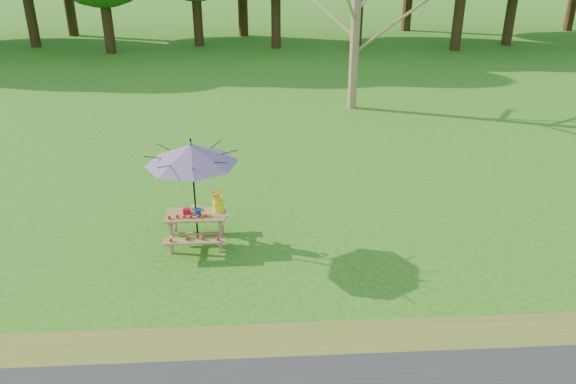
{
  "coord_description": "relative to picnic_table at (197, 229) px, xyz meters",
  "views": [
    {
      "loc": [
        0.62,
        -9.56,
        5.75
      ],
      "look_at": [
        1.22,
        0.5,
        1.1
      ],
      "focal_mm": 35.0,
      "sensor_mm": 36.0,
      "label": 1
    }
  ],
  "objects": [
    {
      "name": "ground",
      "position": [
        0.62,
        -0.5,
        -0.33
      ],
      "size": [
        120.0,
        120.0,
        0.0
      ],
      "primitive_type": "plane",
      "color": "#306A14",
      "rests_on": "ground"
    },
    {
      "name": "tomatoes_row",
      "position": [
        -0.15,
        -0.18,
        0.38
      ],
      "size": [
        0.77,
        0.13,
        0.07
      ],
      "primitive_type": null,
      "color": "red",
      "rests_on": "picnic_table"
    },
    {
      "name": "flower_bucket",
      "position": [
        0.45,
        0.12,
        0.62
      ],
      "size": [
        0.39,
        0.36,
        0.52
      ],
      "color": "#F8FF0D",
      "rests_on": "picnic_table"
    },
    {
      "name": "patio_umbrella",
      "position": [
        0.0,
        0.0,
        1.62
      ],
      "size": [
        2.01,
        2.01,
        2.25
      ],
      "color": "black",
      "rests_on": "ground"
    },
    {
      "name": "drygrass_strip",
      "position": [
        0.62,
        -3.3,
        -0.32
      ],
      "size": [
        120.0,
        1.2,
        0.01
      ],
      "primitive_type": "cube",
      "color": "olive",
      "rests_on": "ground"
    },
    {
      "name": "picnic_table",
      "position": [
        0.0,
        0.0,
        0.0
      ],
      "size": [
        1.2,
        1.32,
        0.67
      ],
      "color": "#956B43",
      "rests_on": "ground"
    },
    {
      "name": "produce_bins",
      "position": [
        -0.05,
        0.04,
        0.4
      ],
      "size": [
        0.36,
        0.4,
        0.13
      ],
      "color": "#AA0D22",
      "rests_on": "picnic_table"
    }
  ]
}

